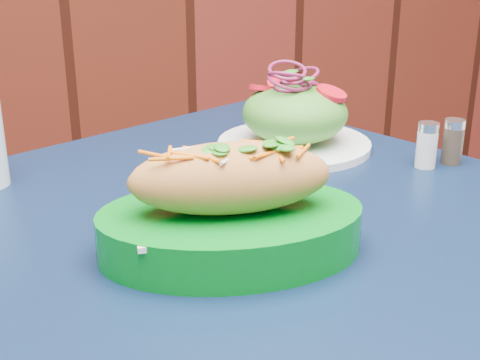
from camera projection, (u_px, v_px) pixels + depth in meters
name	position (u px, v px, depth m)	size (l,w,h in m)	color
cafe_table	(239.00, 279.00, 0.83)	(1.04, 1.04, 0.75)	black
banh_mi_basket	(231.00, 210.00, 0.69)	(0.31, 0.23, 0.13)	#007417
salad_plate	(295.00, 118.00, 1.02)	(0.24, 0.24, 0.13)	white
salt_shaker	(427.00, 145.00, 0.95)	(0.03, 0.03, 0.07)	white
pepper_shaker	(453.00, 142.00, 0.97)	(0.03, 0.03, 0.07)	#3F3326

